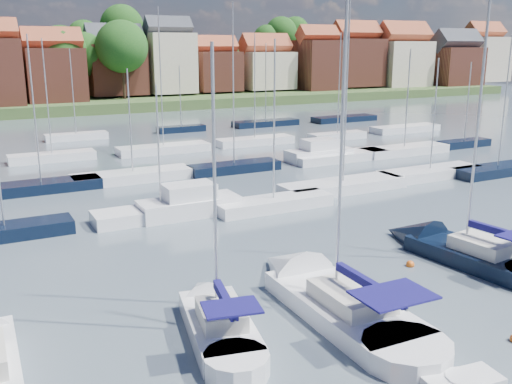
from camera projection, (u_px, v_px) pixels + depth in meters
ground at (168, 159)px, 59.28m from camera, size 260.00×260.00×0.00m
sailboat_left at (215, 319)px, 23.85m from camera, size 4.24×9.46×12.57m
sailboat_centre at (321, 294)px, 26.30m from camera, size 3.72×13.05×17.56m
sailboat_navy at (453, 250)px, 31.90m from camera, size 4.21×11.46×15.53m
tender at (463, 384)px, 19.54m from camera, size 2.82×1.54×0.58m
buoy_c at (407, 363)px, 21.20m from camera, size 0.43×0.43×0.43m
buoy_e at (410, 266)px, 30.52m from camera, size 0.45×0.45×0.45m
marina_field at (203, 162)px, 55.85m from camera, size 79.62×41.41×15.93m
far_shore_town at (51, 74)px, 138.76m from camera, size 212.46×90.00×22.27m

